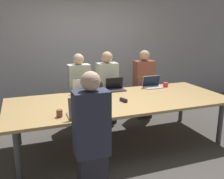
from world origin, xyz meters
TOP-DOWN VIEW (x-y plane):
  - ground_plane at (0.00, 0.00)m, footprint 24.00×24.00m
  - curtain_wall at (0.00, 2.00)m, footprint 12.00×0.06m
  - conference_table at (0.00, 0.00)m, footprint 3.51×1.44m
  - laptop_near_left at (-0.77, -0.56)m, footprint 0.33×0.28m
  - person_near_left at (-0.75, -0.99)m, footprint 0.40×0.24m
  - cup_near_left at (-1.03, -0.45)m, footprint 0.08×0.08m
  - laptop_far_midleft at (-0.48, 0.54)m, footprint 0.34×0.25m
  - person_far_midleft at (-0.44, 0.96)m, footprint 0.40×0.24m
  - bottle_far_midleft at (-0.21, 0.34)m, footprint 0.06×0.06m
  - laptop_far_right at (0.87, 0.53)m, footprint 0.35×0.22m
  - person_far_right at (0.93, 0.99)m, footprint 0.40×0.24m
  - cup_far_right at (1.14, 0.49)m, footprint 0.09×0.09m
  - laptop_far_center at (0.14, 0.58)m, footprint 0.33×0.22m
  - person_far_center at (0.12, 0.97)m, footprint 0.40×0.24m
  - stapler at (0.01, -0.12)m, footprint 0.08×0.16m
  - notebook at (-0.37, 0.00)m, footprint 0.25×0.17m

SIDE VIEW (x-z plane):
  - ground_plane at x=0.00m, z-range 0.00..0.00m
  - person_far_midleft at x=-0.44m, z-range -0.02..1.39m
  - person_far_right at x=0.93m, z-range -0.02..1.41m
  - person_far_center at x=0.12m, z-range -0.02..1.41m
  - person_near_left at x=-0.75m, z-range -0.02..1.41m
  - conference_table at x=0.00m, z-range 0.33..1.09m
  - notebook at x=-0.37m, z-range 0.76..0.78m
  - stapler at x=0.01m, z-range 0.76..0.81m
  - cup_far_right at x=1.14m, z-range 0.76..0.85m
  - cup_near_left at x=-1.03m, z-range 0.76..0.86m
  - laptop_far_right at x=0.87m, z-range 0.72..0.94m
  - laptop_far_center at x=0.14m, z-range 0.72..0.94m
  - laptop_far_midleft at x=-0.48m, z-range 0.71..0.96m
  - laptop_near_left at x=-0.77m, z-range 0.70..0.98m
  - bottle_far_midleft at x=-0.21m, z-range 0.74..0.99m
  - curtain_wall at x=0.00m, z-range 0.00..2.80m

